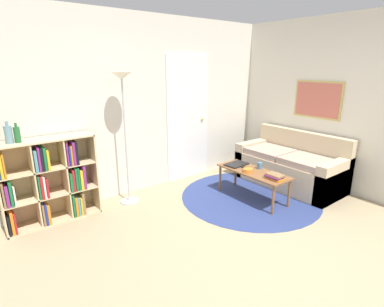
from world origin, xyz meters
name	(u,v)px	position (x,y,z in m)	size (l,w,h in m)	color
ground_plane	(289,276)	(0.00, 0.00, 0.00)	(14.00, 14.00, 0.00)	tan
wall_back	(144,107)	(0.03, 2.69, 1.29)	(7.64, 0.11, 2.60)	silver
wall_right	(312,103)	(2.35, 1.33, 1.30)	(0.08, 5.66, 2.60)	silver
rug	(250,196)	(1.04, 1.40, 0.00)	(2.03, 2.03, 0.01)	navy
bookshelf	(49,181)	(-1.45, 2.48, 0.52)	(1.10, 0.34, 1.06)	beige
floor_lamp	(123,98)	(-0.45, 2.36, 1.48)	(0.27, 0.27, 1.81)	#B7B7BC
couch	(291,166)	(1.96, 1.34, 0.30)	(0.81, 1.66, 0.85)	#CCB793
coffee_table	(253,174)	(1.02, 1.35, 0.38)	(0.42, 1.09, 0.43)	brown
laptop	(236,164)	(1.03, 1.69, 0.44)	(0.36, 0.25, 0.02)	black
bowl	(248,170)	(0.92, 1.36, 0.45)	(0.14, 0.14, 0.05)	orange
book_stack_on_table	(275,176)	(1.00, 0.96, 0.46)	(0.17, 0.24, 0.07)	orange
cup	(260,166)	(1.17, 1.36, 0.47)	(0.07, 0.07, 0.09)	teal
remote	(246,168)	(1.02, 1.48, 0.44)	(0.08, 0.16, 0.02)	black
bottle_middle	(8,134)	(-1.78, 2.47, 1.16)	(0.08, 0.08, 0.25)	#6B93A3
bottle_right	(17,134)	(-1.70, 2.46, 1.15)	(0.07, 0.07, 0.22)	#236633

